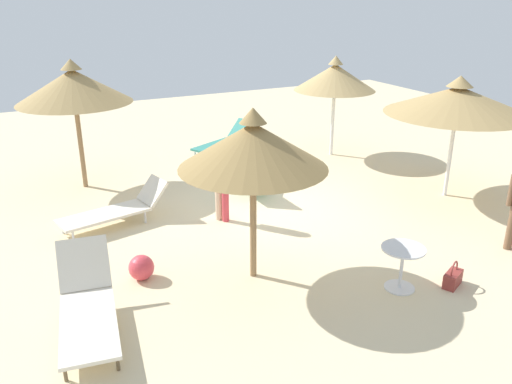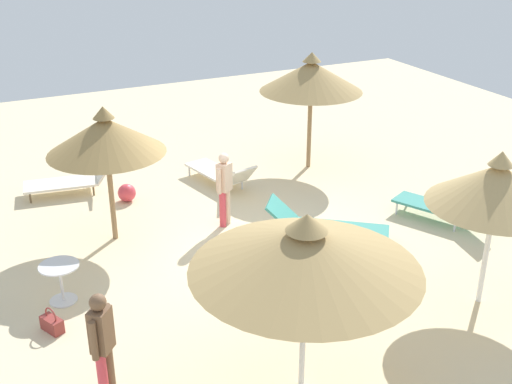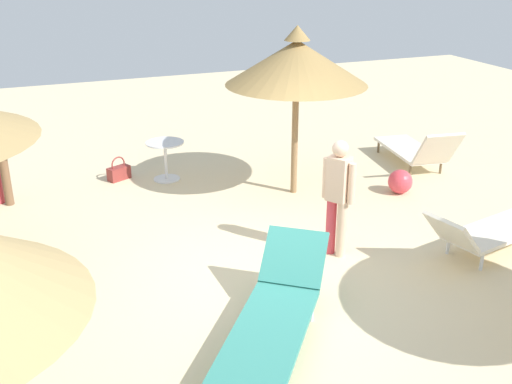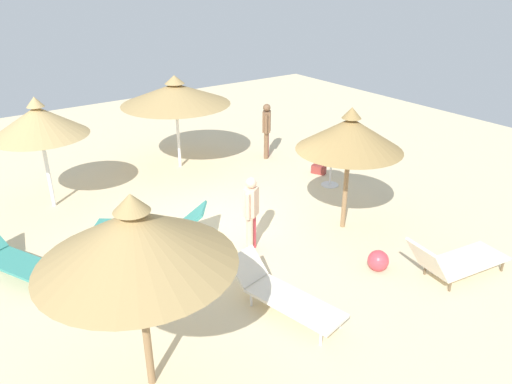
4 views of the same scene
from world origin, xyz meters
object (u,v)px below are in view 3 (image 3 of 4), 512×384
object	(u,v)px
handbag	(119,172)
beach_ball	(400,182)
lounge_chair_far_right	(275,312)
lounge_chair_front	(417,149)
person_standing_near_right	(338,193)
lounge_chair_far_left	(489,230)
parasol_umbrella_near_left	(297,63)
side_table_round	(165,154)

from	to	relation	value
handbag	beach_ball	size ratio (longest dim) A/B	1.08
lounge_chair_far_right	lounge_chair_front	distance (m)	5.75
lounge_chair_far_right	handbag	bearing A→B (deg)	-172.59
person_standing_near_right	lounge_chair_far_left	bearing A→B (deg)	69.51
person_standing_near_right	beach_ball	bearing A→B (deg)	126.82
handbag	parasol_umbrella_near_left	bearing A→B (deg)	57.56
lounge_chair_far_right	person_standing_near_right	size ratio (longest dim) A/B	1.46
parasol_umbrella_near_left	lounge_chair_far_left	xyz separation A→B (m)	(2.80, 1.44, -1.75)
parasol_umbrella_near_left	lounge_chair_far_right	distance (m)	4.35
parasol_umbrella_near_left	lounge_chair_front	size ratio (longest dim) A/B	1.25
lounge_chair_front	parasol_umbrella_near_left	bearing A→B (deg)	-84.56
handbag	side_table_round	bearing A→B (deg)	68.47
parasol_umbrella_near_left	lounge_chair_far_left	size ratio (longest dim) A/B	1.23
lounge_chair_far_right	handbag	size ratio (longest dim) A/B	5.34
lounge_chair_far_right	lounge_chair_front	size ratio (longest dim) A/B	1.07
person_standing_near_right	side_table_round	distance (m)	3.70
lounge_chair_far_left	lounge_chair_far_right	bearing A→B (deg)	-77.26
lounge_chair_front	beach_ball	world-z (taller)	lounge_chair_front
lounge_chair_front	side_table_round	size ratio (longest dim) A/B	3.14
person_standing_near_right	lounge_chair_front	bearing A→B (deg)	129.22
lounge_chair_far_left	beach_ball	distance (m)	2.15
lounge_chair_far_left	beach_ball	world-z (taller)	lounge_chair_far_left
lounge_chair_far_right	side_table_round	bearing A→B (deg)	179.07
parasol_umbrella_near_left	lounge_chair_front	world-z (taller)	parasol_umbrella_near_left
lounge_chair_front	lounge_chair_far_left	size ratio (longest dim) A/B	0.99
handbag	beach_ball	distance (m)	4.65
parasol_umbrella_near_left	side_table_round	xyz separation A→B (m)	(-1.30, -1.76, -1.61)
person_standing_near_right	side_table_round	world-z (taller)	person_standing_near_right
person_standing_near_right	handbag	distance (m)	4.33
parasol_umbrella_near_left	beach_ball	bearing A→B (deg)	67.12
parasol_umbrella_near_left	beach_ball	distance (m)	2.53
lounge_chair_far_right	lounge_chair_far_left	bearing A→B (deg)	102.74
parasol_umbrella_near_left	person_standing_near_right	distance (m)	2.47
lounge_chair_far_left	side_table_round	size ratio (longest dim) A/B	3.19
lounge_chair_far_right	lounge_chair_front	xyz separation A→B (m)	(-3.78, 4.33, 0.01)
lounge_chair_far_left	handbag	distance (m)	5.91
lounge_chair_far_left	side_table_round	bearing A→B (deg)	-142.00
side_table_round	beach_ball	size ratio (longest dim) A/B	1.71
lounge_chair_far_right	lounge_chair_far_left	world-z (taller)	lounge_chair_far_right
lounge_chair_far_right	side_table_round	distance (m)	4.84
lounge_chair_far_left	beach_ball	size ratio (longest dim) A/B	5.47
parasol_umbrella_near_left	lounge_chair_far_right	size ratio (longest dim) A/B	1.17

